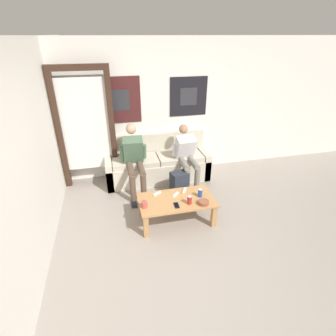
{
  "coord_description": "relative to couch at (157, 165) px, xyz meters",
  "views": [
    {
      "loc": [
        -1.01,
        -2.21,
        2.57
      ],
      "look_at": [
        -0.15,
        1.42,
        0.66
      ],
      "focal_mm": 28.0,
      "sensor_mm": 36.0,
      "label": 1
    }
  ],
  "objects": [
    {
      "name": "person_seated_teen",
      "position": [
        0.48,
        -0.36,
        0.31
      ],
      "size": [
        0.47,
        0.9,
        1.1
      ],
      "color": "gray",
      "rests_on": "ground_plane"
    },
    {
      "name": "game_controller_near_right",
      "position": [
        -0.23,
        -1.18,
        0.1
      ],
      "size": [
        0.14,
        0.1,
        0.03
      ],
      "color": "white",
      "rests_on": "coffee_table"
    },
    {
      "name": "game_controller_far_center",
      "position": [
        0.2,
        -1.2,
        0.1
      ],
      "size": [
        0.1,
        0.14,
        0.03
      ],
      "color": "white",
      "rests_on": "coffee_table"
    },
    {
      "name": "door_frame",
      "position": [
        -1.24,
        0.12,
        0.9
      ],
      "size": [
        1.0,
        0.1,
        2.15
      ],
      "color": "#382319",
      "rests_on": "ground_plane"
    },
    {
      "name": "cell_phone",
      "position": [
        -0.02,
        -1.54,
        0.1
      ],
      "size": [
        0.07,
        0.14,
        0.01
      ],
      "color": "black",
      "rests_on": "coffee_table"
    },
    {
      "name": "couch",
      "position": [
        0.0,
        0.0,
        0.0
      ],
      "size": [
        1.97,
        0.68,
        0.86
      ],
      "color": "beige",
      "rests_on": "ground_plane"
    },
    {
      "name": "wall_left",
      "position": [
        -1.77,
        -2.29,
        0.98
      ],
      "size": [
        0.05,
        10.0,
        2.55
      ],
      "color": "white",
      "rests_on": "ground_plane"
    },
    {
      "name": "game_controller_near_left",
      "position": [
        0.03,
        -1.28,
        0.1
      ],
      "size": [
        0.12,
        0.13,
        0.03
      ],
      "color": "white",
      "rests_on": "coffee_table"
    },
    {
      "name": "coffee_table",
      "position": [
        0.02,
        -1.38,
        0.03
      ],
      "size": [
        1.12,
        0.61,
        0.39
      ],
      "color": "#B27F4C",
      "rests_on": "ground_plane"
    },
    {
      "name": "backpack",
      "position": [
        0.25,
        -0.73,
        -0.08
      ],
      "size": [
        0.33,
        0.29,
        0.46
      ],
      "color": "#282D38",
      "rests_on": "ground_plane"
    },
    {
      "name": "drink_can_red",
      "position": [
        0.17,
        -1.53,
        0.15
      ],
      "size": [
        0.07,
        0.07,
        0.12
      ],
      "color": "maroon",
      "rests_on": "coffee_table"
    },
    {
      "name": "wall_back",
      "position": [
        0.16,
        0.34,
        0.98
      ],
      "size": [
        10.0,
        0.07,
        2.55
      ],
      "color": "white",
      "rests_on": "ground_plane"
    },
    {
      "name": "ceramic_bowl",
      "position": [
        0.37,
        -1.59,
        0.12
      ],
      "size": [
        0.16,
        0.16,
        0.06
      ],
      "color": "brown",
      "rests_on": "coffee_table"
    },
    {
      "name": "ground_plane",
      "position": [
        0.16,
        -2.29,
        -0.3
      ],
      "size": [
        18.0,
        18.0,
        0.0
      ],
      "primitive_type": "plane",
      "color": "gray"
    },
    {
      "name": "drink_can_blue",
      "position": [
        0.38,
        -1.39,
        0.15
      ],
      "size": [
        0.07,
        0.07,
        0.12
      ],
      "color": "#28479E",
      "rests_on": "coffee_table"
    },
    {
      "name": "person_seated_adult",
      "position": [
        -0.47,
        -0.35,
        0.35
      ],
      "size": [
        0.47,
        0.9,
        1.19
      ],
      "color": "brown",
      "rests_on": "ground_plane"
    },
    {
      "name": "pillar_candle",
      "position": [
        -0.47,
        -1.47,
        0.14
      ],
      "size": [
        0.09,
        0.09,
        0.11
      ],
      "color": "#B24C42",
      "rests_on": "coffee_table"
    }
  ]
}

